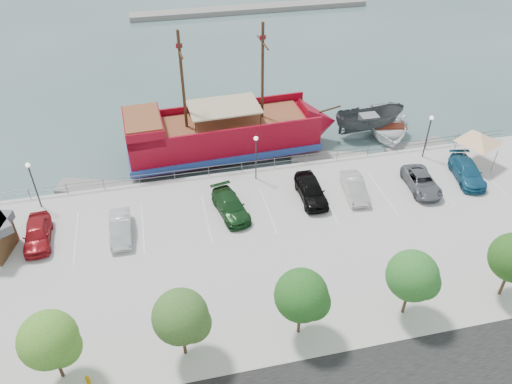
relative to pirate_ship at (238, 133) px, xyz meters
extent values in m
plane|color=#364F50|center=(0.40, -12.45, -2.21)|extent=(160.00, 160.00, 0.00)
cube|color=#B2B1A3|center=(0.40, -22.45, -1.20)|extent=(100.00, 4.00, 0.05)
cylinder|color=#595D64|center=(0.40, -4.65, -0.26)|extent=(50.00, 0.06, 0.06)
cylinder|color=#595D64|center=(0.40, -4.65, -0.66)|extent=(50.00, 0.06, 0.06)
cube|color=gray|center=(10.40, 42.55, -1.81)|extent=(40.00, 3.00, 0.80)
cube|color=maroon|center=(-1.51, -0.07, -0.10)|extent=(17.99, 6.37, 2.88)
cube|color=#274497|center=(-1.51, -0.07, -1.05)|extent=(18.34, 6.72, 0.67)
cone|color=maroon|center=(8.24, 0.39, -0.10)|extent=(3.80, 5.49, 5.32)
cube|color=maroon|center=(-8.71, -0.41, 2.12)|extent=(3.58, 5.70, 1.55)
cube|color=brown|center=(-8.71, -0.41, 2.95)|extent=(3.34, 5.24, 0.13)
cube|color=brown|center=(-0.96, -0.04, 1.39)|extent=(14.63, 5.55, 0.17)
cube|color=maroon|center=(-1.63, 2.59, 1.73)|extent=(17.74, 1.05, 0.78)
cube|color=maroon|center=(-1.38, -2.73, 1.73)|extent=(17.74, 1.05, 0.78)
cylinder|color=#382111|center=(2.37, 0.11, 5.89)|extent=(0.28, 0.28, 9.10)
cylinder|color=#382111|center=(-4.83, -0.23, 5.89)|extent=(0.28, 0.28, 9.10)
cylinder|color=#382111|center=(2.37, 0.11, 8.66)|extent=(0.31, 3.33, 0.16)
cylinder|color=#382111|center=(-4.83, -0.23, 8.66)|extent=(0.31, 3.33, 0.16)
cube|color=tan|center=(-1.29, -0.06, 3.00)|extent=(6.62, 4.51, 0.13)
cylinder|color=#382111|center=(9.02, 0.42, 1.23)|extent=(2.77, 0.31, 0.66)
imported|color=#404447|center=(13.65, 0.55, -0.82)|extent=(7.27, 2.87, 2.79)
imported|color=white|center=(15.48, 0.10, -1.37)|extent=(7.34, 9.11, 1.67)
cube|color=gray|center=(-13.35, -3.25, -2.01)|extent=(7.44, 4.17, 0.41)
cube|color=gray|center=(8.26, -3.25, -2.00)|extent=(7.61, 4.13, 0.42)
cube|color=slate|center=(17.38, -3.25, -2.03)|extent=(6.65, 2.95, 0.37)
cylinder|color=slate|center=(19.46, -6.19, -0.06)|extent=(0.09, 0.09, 2.30)
cylinder|color=slate|center=(22.03, -7.08, -0.06)|extent=(0.09, 0.09, 2.30)
cylinder|color=slate|center=(18.57, -8.77, -0.06)|extent=(0.09, 0.09, 2.30)
cylinder|color=slate|center=(21.15, -9.65, -0.06)|extent=(0.09, 0.09, 2.30)
pyramid|color=silver|center=(20.30, -7.92, 1.98)|extent=(5.59, 5.59, 0.94)
cylinder|color=#CA9401|center=(-13.14, -23.25, -0.93)|extent=(0.22, 0.22, 0.56)
sphere|color=#CA9401|center=(-13.14, -23.25, -0.63)|extent=(0.24, 0.24, 0.24)
cylinder|color=black|center=(-17.60, -5.95, 0.79)|extent=(0.12, 0.12, 4.00)
sphere|color=#FFF2CC|center=(-17.60, -5.95, 2.89)|extent=(0.36, 0.36, 0.36)
cylinder|color=black|center=(0.40, -5.95, 0.79)|extent=(0.12, 0.12, 4.00)
sphere|color=#FFF2CC|center=(0.40, -5.95, 2.89)|extent=(0.36, 0.36, 0.36)
cylinder|color=black|center=(16.40, -5.95, 0.79)|extent=(0.12, 0.12, 4.00)
sphere|color=#FFF2CC|center=(16.40, -5.95, 2.89)|extent=(0.36, 0.36, 0.36)
cylinder|color=#473321|center=(-14.60, -22.45, -0.11)|extent=(0.20, 0.20, 2.20)
sphere|color=#447723|center=(-14.60, -22.45, 2.19)|extent=(3.20, 3.20, 3.20)
sphere|color=#447723|center=(-14.00, -22.75, 1.79)|extent=(2.20, 2.20, 2.20)
cylinder|color=#473321|center=(-7.60, -22.45, -0.11)|extent=(0.20, 0.20, 2.20)
sphere|color=#345722|center=(-7.60, -22.45, 2.19)|extent=(3.20, 3.20, 3.20)
sphere|color=#345722|center=(-7.00, -22.75, 1.79)|extent=(2.20, 2.20, 2.20)
cylinder|color=#473321|center=(-0.60, -22.45, -0.11)|extent=(0.20, 0.20, 2.20)
sphere|color=#1F501A|center=(-0.60, -22.45, 2.19)|extent=(3.20, 3.20, 3.20)
sphere|color=#1F501A|center=(0.00, -22.75, 1.79)|extent=(2.20, 2.20, 2.20)
cylinder|color=#473321|center=(6.40, -22.45, -0.11)|extent=(0.20, 0.20, 2.20)
sphere|color=#265F22|center=(6.40, -22.45, 2.19)|extent=(3.20, 3.20, 3.20)
sphere|color=#265F22|center=(7.00, -22.75, 1.79)|extent=(2.20, 2.20, 2.20)
cylinder|color=#473321|center=(13.40, -22.45, -0.11)|extent=(0.20, 0.20, 2.20)
imported|color=maroon|center=(-17.24, -10.29, -0.43)|extent=(2.06, 4.68, 1.57)
imported|color=silver|center=(-11.20, -10.94, -0.50)|extent=(1.52, 4.33, 1.43)
imported|color=#173D1A|center=(-2.61, -10.15, -0.50)|extent=(2.91, 5.22, 1.43)
imported|color=black|center=(4.24, -9.72, -0.38)|extent=(2.07, 4.94, 1.67)
imported|color=beige|center=(7.96, -9.99, -0.50)|extent=(1.99, 4.47, 1.43)
imported|color=slate|center=(13.85, -10.47, -0.54)|extent=(2.65, 5.02, 1.35)
imported|color=#185274|center=(18.39, -10.03, -0.47)|extent=(3.00, 5.40, 1.48)
camera|label=1|loc=(-7.39, -40.74, 24.48)|focal=35.00mm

